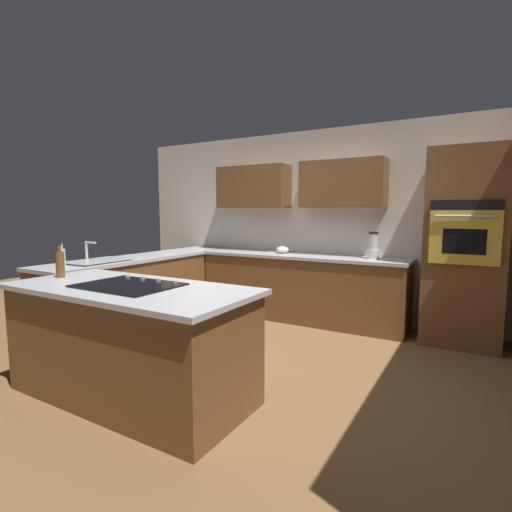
% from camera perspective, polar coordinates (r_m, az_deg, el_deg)
% --- Properties ---
extents(ground_plane, '(14.00, 14.00, 0.00)m').
position_cam_1_polar(ground_plane, '(3.97, -2.53, -15.34)').
color(ground_plane, brown).
extents(wall_back, '(6.00, 0.44, 2.60)m').
position_cam_1_polar(wall_back, '(5.54, 8.47, 5.88)').
color(wall_back, silver).
rests_on(wall_back, ground).
extents(lower_cabinets_back, '(2.80, 0.60, 0.86)m').
position_cam_1_polar(lower_cabinets_back, '(5.35, 6.59, -4.80)').
color(lower_cabinets_back, brown).
rests_on(lower_cabinets_back, ground).
extents(countertop_back, '(2.84, 0.64, 0.04)m').
position_cam_1_polar(countertop_back, '(5.28, 6.65, -0.01)').
color(countertop_back, '#B2B2B7').
rests_on(countertop_back, lower_cabinets_back).
extents(lower_cabinets_side, '(0.60, 2.90, 0.86)m').
position_cam_1_polar(lower_cabinets_side, '(5.38, -15.84, -4.95)').
color(lower_cabinets_side, brown).
rests_on(lower_cabinets_side, ground).
extents(countertop_side, '(0.64, 2.94, 0.04)m').
position_cam_1_polar(countertop_side, '(5.31, -15.99, -0.18)').
color(countertop_side, '#B2B2B7').
rests_on(countertop_side, lower_cabinets_side).
extents(island_base, '(1.97, 0.85, 0.86)m').
position_cam_1_polar(island_base, '(3.31, -17.97, -12.24)').
color(island_base, brown).
rests_on(island_base, ground).
extents(island_top, '(2.05, 0.93, 0.04)m').
position_cam_1_polar(island_top, '(3.20, -18.26, -4.57)').
color(island_top, '#B2B2B7').
rests_on(island_top, island_base).
extents(wall_oven, '(0.80, 0.66, 2.16)m').
position_cam_1_polar(wall_oven, '(4.83, 28.39, 1.07)').
color(wall_oven, brown).
rests_on(wall_oven, ground).
extents(sink_unit, '(0.46, 0.70, 0.23)m').
position_cam_1_polar(sink_unit, '(4.84, -22.30, -0.59)').
color(sink_unit, '#515456').
rests_on(sink_unit, countertop_side).
extents(cooktop, '(0.76, 0.56, 0.03)m').
position_cam_1_polar(cooktop, '(3.20, -18.20, -4.07)').
color(cooktop, black).
rests_on(cooktop, island_top).
extents(blender, '(0.15, 0.15, 0.33)m').
position_cam_1_polar(blender, '(5.00, 16.86, 1.26)').
color(blender, beige).
rests_on(blender, countertop_back).
extents(mixing_bowl, '(0.18, 0.18, 0.10)m').
position_cam_1_polar(mixing_bowl, '(5.43, 3.91, 0.93)').
color(mixing_bowl, white).
rests_on(mixing_bowl, countertop_back).
extents(dish_soap_bottle, '(0.08, 0.08, 0.27)m').
position_cam_1_polar(dish_soap_bottle, '(4.51, -26.72, -0.15)').
color(dish_soap_bottle, silver).
rests_on(dish_soap_bottle, countertop_side).
extents(oil_bottle, '(0.07, 0.07, 0.31)m').
position_cam_1_polar(oil_bottle, '(3.82, -26.89, -0.99)').
color(oil_bottle, brown).
rests_on(oil_bottle, island_top).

